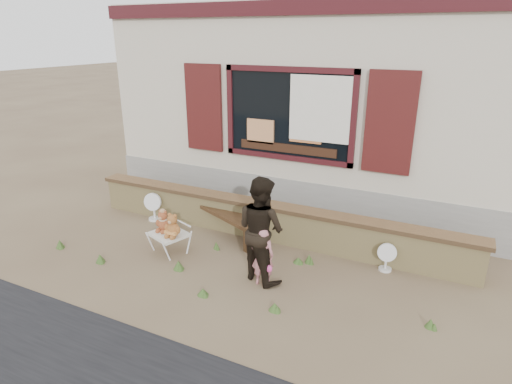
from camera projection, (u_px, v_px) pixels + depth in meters
The scene contains 12 objects.
ground at pixel (240, 262), 6.83m from camera, with size 80.00×80.00×0.00m, color brown.
shopfront at pixel (329, 100), 9.93m from camera, with size 8.04×5.13×4.00m.
brick_wall at pixel (266, 220), 7.56m from camera, with size 7.10×0.36×0.67m.
bench at pixel (226, 218), 7.68m from camera, with size 1.77×1.06×0.45m.
folding_chair at pixel (169, 235), 7.05m from camera, with size 0.70×0.66×0.35m.
teddy_bear_left at pixel (163, 220), 7.07m from camera, with size 0.27×0.24×0.38m, color brown, non-canonical shape.
teddy_bear_right at pixel (173, 225), 6.88m from camera, with size 0.29×0.25×0.40m, color brown, non-canonical shape.
child at pixel (263, 256), 6.10m from camera, with size 0.32×0.21×0.89m, color #D37E85.
adult at pixel (261, 229), 6.14m from camera, with size 0.77×0.60×1.58m, color black.
fan_left at pixel (154, 206), 8.31m from camera, with size 0.36×0.24×0.56m.
fan_right at pixel (386, 257), 6.52m from camera, with size 0.30×0.20×0.47m.
grass_tufts at pixel (210, 269), 6.50m from camera, with size 6.02×1.65×0.15m.
Camera 1 is at (2.86, -5.31, 3.42)m, focal length 30.00 mm.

